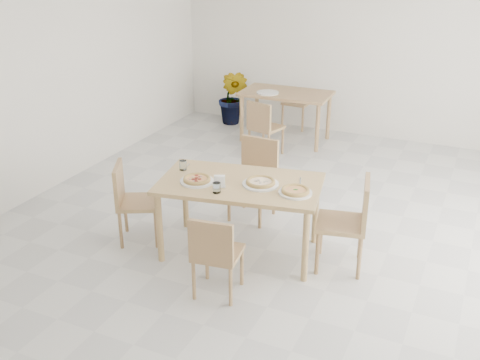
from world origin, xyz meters
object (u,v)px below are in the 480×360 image
at_px(plate_mushroom, 261,184).
at_px(plate_empty, 268,93).
at_px(pizza_pepperoni, 197,179).
at_px(second_table, 286,98).
at_px(chair_west, 131,197).
at_px(chair_back_n, 299,97).
at_px(chair_south, 215,251).
at_px(napkin_holder, 220,182).
at_px(chair_east, 351,218).
at_px(tumbler_b, 183,165).
at_px(plate_margherita, 295,193).
at_px(plate_pepperoni, 197,181).
at_px(pizza_margherita, 295,190).
at_px(chair_back_s, 263,125).
at_px(main_table, 240,190).
at_px(tumbler_a, 217,188).
at_px(chair_north, 255,173).
at_px(potted_plant, 233,97).
at_px(pizza_mushroom, 261,182).

distance_m(plate_mushroom, plate_empty, 3.35).
relative_size(pizza_pepperoni, second_table, 0.24).
bearing_deg(chair_west, chair_back_n, -31.17).
bearing_deg(chair_south, napkin_holder, -75.34).
height_order(chair_east, tumbler_b, chair_east).
xyz_separation_m(chair_south, plate_margherita, (0.43, 0.76, 0.31)).
xyz_separation_m(pizza_pepperoni, chair_back_n, (-0.45, 4.25, -0.30)).
xyz_separation_m(chair_west, chair_east, (2.14, 0.41, 0.04)).
distance_m(plate_pepperoni, pizza_margherita, 0.94).
relative_size(chair_east, plate_mushroom, 2.63).
bearing_deg(second_table, plate_mushroom, -75.09).
bearing_deg(tumbler_b, pizza_margherita, -3.12).
bearing_deg(plate_mushroom, plate_pepperoni, -161.51).
bearing_deg(chair_back_s, plate_mushroom, 125.76).
xyz_separation_m(plate_pepperoni, napkin_holder, (0.25, -0.03, 0.05)).
xyz_separation_m(main_table, pizza_pepperoni, (-0.37, -0.17, 0.11)).
xyz_separation_m(pizza_margherita, tumbler_a, (-0.65, -0.28, 0.02)).
bearing_deg(pizza_pepperoni, plate_empty, 100.75).
bearing_deg(plate_pepperoni, pizza_pepperoni, -153.43).
bearing_deg(plate_empty, chair_east, -55.62).
bearing_deg(main_table, second_table, 92.61).
bearing_deg(chair_west, second_table, -32.68).
relative_size(chair_west, chair_east, 0.93).
distance_m(chair_north, potted_plant, 3.35).
relative_size(plate_mushroom, pizza_pepperoni, 1.08).
height_order(chair_north, potted_plant, potted_plant).
height_order(chair_south, napkin_holder, napkin_holder).
distance_m(main_table, chair_back_n, 4.16).
distance_m(chair_south, plate_margherita, 0.93).
relative_size(plate_pepperoni, pizza_mushroom, 0.89).
relative_size(chair_south, chair_north, 0.89).
bearing_deg(pizza_mushroom, chair_north, 116.41).
height_order(second_table, potted_plant, potted_plant).
bearing_deg(chair_east, second_table, -162.21).
relative_size(chair_back_n, potted_plant, 0.91).
bearing_deg(pizza_pepperoni, tumbler_b, 142.31).
distance_m(chair_north, chair_back_s, 1.84).
xyz_separation_m(pizza_pepperoni, tumbler_b, (-0.27, 0.21, 0.02)).
height_order(main_table, plate_empty, plate_empty).
height_order(tumbler_b, potted_plant, potted_plant).
bearing_deg(chair_north, pizza_pepperoni, -98.71).
xyz_separation_m(plate_mushroom, chair_back_s, (-1.01, 2.51, -0.29)).
distance_m(chair_north, chair_west, 1.39).
height_order(plate_margherita, plate_mushroom, same).
xyz_separation_m(main_table, plate_pepperoni, (-0.37, -0.17, 0.09)).
distance_m(main_table, chair_west, 1.14).
xyz_separation_m(plate_mushroom, plate_empty, (-1.20, 3.13, 0.00)).
height_order(chair_east, pizza_margherita, chair_east).
height_order(plate_pepperoni, chair_back_s, chair_back_s).
height_order(plate_mushroom, potted_plant, potted_plant).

